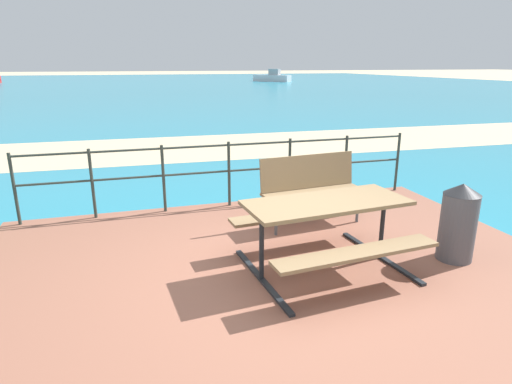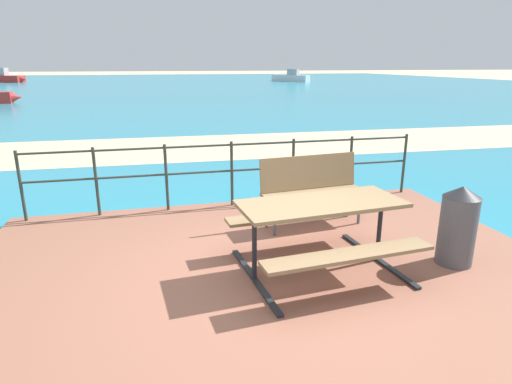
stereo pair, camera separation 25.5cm
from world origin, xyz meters
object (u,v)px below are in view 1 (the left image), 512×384
picnic_table (326,218)px  boat_far (271,77)px  trash_bin (458,222)px  park_bench (311,184)px

picnic_table → boat_far: 49.66m
boat_far → picnic_table: bearing=127.5°
trash_bin → boat_far: 49.42m
trash_bin → boat_far: boat_far is taller
picnic_table → park_bench: (0.40, 1.33, -0.02)m
picnic_table → boat_far: size_ratio=0.36×
picnic_table → park_bench: park_bench is taller
park_bench → boat_far: size_ratio=0.28×
picnic_table → trash_bin: (1.51, -0.20, -0.13)m
picnic_table → boat_far: boat_far is taller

